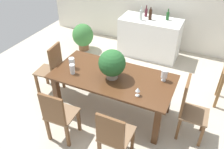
{
  "coord_description": "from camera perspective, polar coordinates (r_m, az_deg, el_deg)",
  "views": [
    {
      "loc": [
        1.33,
        -3.14,
        3.01
      ],
      "look_at": [
        -0.06,
        -0.16,
        0.71
      ],
      "focal_mm": 37.18,
      "sensor_mm": 36.0,
      "label": 1
    }
  ],
  "objects": [
    {
      "name": "wine_bottle_green",
      "position": [
        5.7,
        13.53,
        13.86
      ],
      "size": [
        0.07,
        0.07,
        0.26
      ],
      "color": "#194C1E",
      "rests_on": "kitchen_counter"
    },
    {
      "name": "ground_plane",
      "position": [
        4.55,
        1.6,
        -6.45
      ],
      "size": [
        7.04,
        7.04,
        0.0
      ],
      "primitive_type": "plane",
      "color": "#BCB29E"
    },
    {
      "name": "wine_glass",
      "position": [
        3.43,
        6.37,
        -3.77
      ],
      "size": [
        0.07,
        0.07,
        0.15
      ],
      "color": "silver",
      "rests_on": "dining_table"
    },
    {
      "name": "potted_plant_floor",
      "position": [
        6.13,
        -7.16,
        9.39
      ],
      "size": [
        0.54,
        0.54,
        0.71
      ],
      "color": "brown",
      "rests_on": "ground"
    },
    {
      "name": "crystal_vase_right",
      "position": [
        3.94,
        -9.74,
        1.48
      ],
      "size": [
        0.09,
        0.09,
        0.17
      ],
      "color": "silver",
      "rests_on": "dining_table"
    },
    {
      "name": "wine_bottle_tall",
      "position": [
        5.62,
        9.4,
        14.34
      ],
      "size": [
        0.08,
        0.08,
        0.29
      ],
      "color": "black",
      "rests_on": "kitchen_counter"
    },
    {
      "name": "chair_near_left",
      "position": [
        3.6,
        -13.14,
        -9.55
      ],
      "size": [
        0.44,
        0.44,
        0.97
      ],
      "rotation": [
        0.0,
        0.0,
        3.19
      ],
      "color": "brown",
      "rests_on": "ground"
    },
    {
      "name": "flower_centerpiece",
      "position": [
        3.69,
        0.0,
        2.71
      ],
      "size": [
        0.44,
        0.44,
        0.5
      ],
      "color": "gray",
      "rests_on": "dining_table"
    },
    {
      "name": "chair_foot_end",
      "position": [
        3.77,
        18.37,
        -7.57
      ],
      "size": [
        0.43,
        0.42,
        1.05
      ],
      "rotation": [
        0.0,
        0.0,
        1.59
      ],
      "color": "brown",
      "rests_on": "ground"
    },
    {
      "name": "chair_near_right",
      "position": [
        3.24,
        0.42,
        -14.74
      ],
      "size": [
        0.43,
        0.47,
        0.97
      ],
      "rotation": [
        0.0,
        0.0,
        3.14
      ],
      "color": "brown",
      "rests_on": "ground"
    },
    {
      "name": "crystal_vase_left",
      "position": [
        3.8,
        12.75,
        0.1
      ],
      "size": [
        0.1,
        0.1,
        0.2
      ],
      "color": "silver",
      "rests_on": "dining_table"
    },
    {
      "name": "dining_table",
      "position": [
        3.95,
        0.16,
        -1.84
      ],
      "size": [
        2.06,
        1.0,
        0.77
      ],
      "color": "#4C2D19",
      "rests_on": "ground"
    },
    {
      "name": "kitchen_counter",
      "position": [
        5.87,
        9.18,
        8.93
      ],
      "size": [
        1.45,
        0.68,
        0.95
      ],
      "primitive_type": "cube",
      "color": "white",
      "rests_on": "ground"
    },
    {
      "name": "wine_bottle_dark",
      "position": [
        5.57,
        7.13,
        14.37
      ],
      "size": [
        0.07,
        0.07,
        0.32
      ],
      "color": "#B2BFB7",
      "rests_on": "kitchen_counter"
    },
    {
      "name": "crystal_vase_center_near",
      "position": [
        4.08,
        -9.85,
        3.03
      ],
      "size": [
        0.1,
        0.1,
        0.19
      ],
      "color": "silver",
      "rests_on": "dining_table"
    },
    {
      "name": "wine_bottle_amber",
      "position": [
        5.81,
        8.38,
        14.88
      ],
      "size": [
        0.07,
        0.07,
        0.27
      ],
      "color": "#511E28",
      "rests_on": "kitchen_counter"
    },
    {
      "name": "chair_head_end",
      "position": [
        4.59,
        -14.44,
        1.63
      ],
      "size": [
        0.5,
        0.45,
        1.06
      ],
      "rotation": [
        0.0,
        0.0,
        -1.47
      ],
      "color": "brown",
      "rests_on": "ground"
    }
  ]
}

